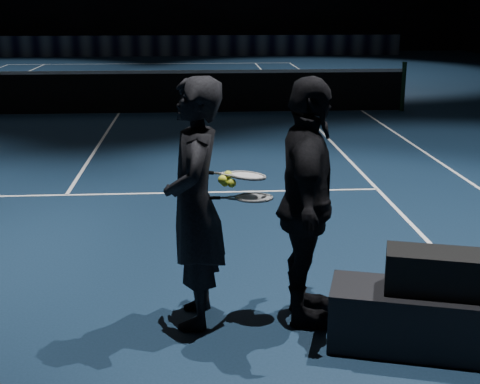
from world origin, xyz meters
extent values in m
plane|color=black|center=(0.00, 0.00, 0.00)|extent=(36.00, 36.00, 0.00)
cylinder|color=black|center=(6.40, 0.00, 0.55)|extent=(0.10, 0.10, 1.10)
cube|color=black|center=(0.00, 0.00, 0.45)|extent=(12.80, 0.02, 0.86)
cube|color=white|center=(0.00, 0.00, 0.92)|extent=(12.80, 0.03, 0.07)
cube|color=black|center=(0.00, 15.50, 0.45)|extent=(22.00, 0.15, 0.90)
cube|color=black|center=(3.39, -10.61, 0.23)|extent=(1.59, 0.91, 0.45)
cube|color=black|center=(3.39, -10.61, 0.61)|extent=(0.82, 0.52, 0.30)
cube|color=white|center=(3.39, -10.77, 0.61)|extent=(0.34, 0.10, 0.10)
imported|color=black|center=(1.67, -10.02, 0.96)|extent=(0.49, 0.72, 1.92)
imported|color=black|center=(2.52, -10.07, 0.96)|extent=(0.60, 1.18, 1.92)
camera|label=1|loc=(1.69, -14.86, 2.46)|focal=50.00mm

